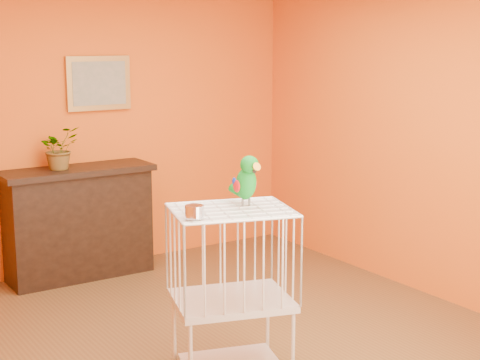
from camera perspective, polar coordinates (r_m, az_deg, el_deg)
ground at (r=5.44m, az=-1.00°, el=-12.49°), size 4.50×4.50×0.00m
room_shell at (r=5.02m, az=-1.07°, el=4.34°), size 4.50×4.50×4.50m
console_cabinet at (r=6.85m, az=-12.41°, el=-3.25°), size 1.37×0.49×1.02m
potted_plant at (r=6.70m, az=-13.91°, el=2.08°), size 0.44×0.46×0.30m
framed_picture at (r=6.98m, az=-10.90°, el=7.38°), size 0.62×0.04×0.50m
birdcage at (r=4.71m, az=-0.66°, el=-8.67°), size 0.86×0.74×1.12m
feed_cup at (r=4.31m, az=-3.56°, el=-2.48°), size 0.11×0.11×0.08m
parrot at (r=4.62m, az=0.48°, el=0.01°), size 0.16×0.29×0.33m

